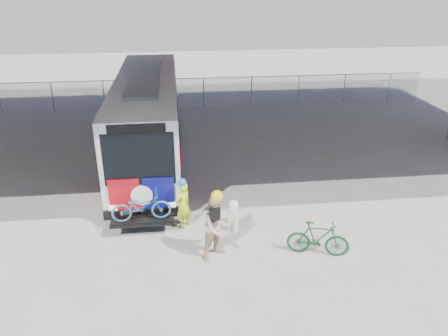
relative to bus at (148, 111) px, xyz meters
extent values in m
plane|color=#9E9991|center=(2.00, -4.38, -2.11)|extent=(160.00, 160.00, 0.00)
cube|color=silver|center=(0.00, -0.01, -0.16)|extent=(2.55, 12.00, 3.20)
cube|color=black|center=(0.00, 0.49, 0.48)|extent=(2.61, 11.00, 1.28)
cube|color=black|center=(0.00, -5.96, 0.23)|extent=(2.24, 0.12, 1.76)
cube|color=black|center=(0.00, -5.96, 1.25)|extent=(1.78, 0.12, 0.30)
cube|color=black|center=(0.00, -6.06, -1.66)|extent=(2.55, 0.20, 0.30)
cube|color=#A80C15|center=(-0.55, -6.03, -1.01)|extent=(1.00, 0.08, 1.20)
cube|color=#0B0C65|center=(0.55, -6.03, -1.01)|extent=(1.00, 0.08, 1.20)
cylinder|color=silver|center=(0.00, -6.05, -1.01)|extent=(0.70, 0.06, 0.70)
cube|color=gray|center=(0.00, -0.01, 1.51)|extent=(1.28, 7.20, 0.14)
cube|color=black|center=(0.00, -6.56, -1.66)|extent=(2.00, 0.70, 0.06)
cylinder|color=black|center=(-1.16, -4.41, -1.61)|extent=(0.30, 1.00, 1.00)
cylinder|color=black|center=(1.15, -4.41, -1.61)|extent=(0.30, 1.00, 1.00)
cylinder|color=black|center=(-1.16, 4.19, -1.61)|extent=(0.30, 1.00, 1.00)
cylinder|color=black|center=(1.15, 4.19, -1.61)|extent=(0.30, 1.00, 1.00)
cube|color=#A80C15|center=(-1.31, -3.81, -0.81)|extent=(0.06, 2.60, 1.70)
cube|color=#0B0C65|center=(-1.31, -2.21, -0.81)|extent=(0.06, 1.40, 1.70)
cube|color=#A80C15|center=(1.30, -3.81, -0.81)|extent=(0.06, 2.60, 1.70)
cube|color=#0B0C65|center=(1.30, -2.21, -0.81)|extent=(0.06, 1.40, 1.70)
imported|color=teal|center=(0.00, -6.56, -1.14)|extent=(1.90, 0.79, 0.98)
cylinder|color=gray|center=(-6.00, 7.62, -1.21)|extent=(0.06, 0.06, 1.80)
cylinder|color=gray|center=(-2.00, 7.62, -1.21)|extent=(0.06, 0.06, 1.80)
cylinder|color=gray|center=(2.00, 7.62, -1.21)|extent=(0.06, 0.06, 1.80)
cylinder|color=gray|center=(6.00, 7.62, -1.21)|extent=(0.06, 0.06, 1.80)
cylinder|color=gray|center=(10.00, 7.62, -1.21)|extent=(0.06, 0.06, 1.80)
cylinder|color=gray|center=(14.00, 7.62, -1.21)|extent=(0.06, 0.06, 1.80)
plane|color=gray|center=(2.00, 7.62, -1.21)|extent=(30.00, 0.00, 30.00)
cube|color=gray|center=(2.00, 7.62, -0.29)|extent=(30.00, 0.05, 0.04)
cube|color=brown|center=(26.00, 35.62, 1.89)|extent=(10.00, 8.00, 8.00)
cylinder|color=white|center=(2.89, -6.79, -1.62)|extent=(0.29, 0.29, 0.98)
sphere|color=white|center=(2.89, -6.79, -1.12)|extent=(0.29, 0.29, 0.29)
imported|color=#C0DC17|center=(1.32, -6.31, -1.31)|extent=(0.69, 0.66, 1.58)
sphere|color=blue|center=(1.32, -6.31, -0.50)|extent=(0.27, 0.27, 0.27)
imported|color=tan|center=(2.24, -8.08, -1.12)|extent=(1.21, 1.15, 1.97)
sphere|color=gold|center=(2.24, -8.08, -0.11)|extent=(0.34, 0.34, 0.34)
cube|color=black|center=(2.16, -8.24, -0.58)|extent=(0.32, 0.29, 0.40)
imported|color=#164522|center=(5.19, -8.35, -1.56)|extent=(1.89, 1.02, 1.09)
camera|label=1|loc=(1.19, -18.77, 5.56)|focal=35.00mm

